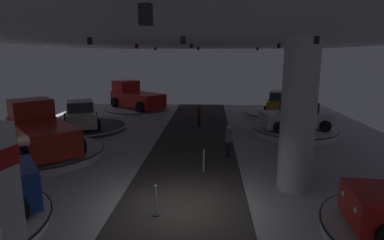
{
  "coord_description": "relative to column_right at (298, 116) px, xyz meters",
  "views": [
    {
      "loc": [
        0.88,
        -9.39,
        4.9
      ],
      "look_at": [
        -0.11,
        7.48,
        1.4
      ],
      "focal_mm": 29.41,
      "sensor_mm": 36.0,
      "label": 1
    }
  ],
  "objects": [
    {
      "name": "ground",
      "position": [
        -4.04,
        -1.89,
        -2.77
      ],
      "size": [
        24.0,
        44.0,
        0.06
      ],
      "color": "#B2B2B7"
    },
    {
      "name": "ceiling_with_spotlights",
      "position": [
        -4.04,
        -1.89,
        2.8
      ],
      "size": [
        24.0,
        44.0,
        0.39
      ],
      "color": "silver"
    },
    {
      "name": "column_right",
      "position": [
        0.0,
        0.0,
        0.0
      ],
      "size": [
        1.24,
        1.24,
        5.5
      ],
      "color": "silver",
      "rests_on": "ground"
    },
    {
      "name": "display_platform_deep_right",
      "position": [
        2.55,
        14.8,
        -2.61
      ],
      "size": [
        5.61,
        5.61,
        0.24
      ],
      "color": "silver",
      "rests_on": "ground"
    },
    {
      "name": "display_car_deep_right",
      "position": [
        2.55,
        14.83,
        -1.74
      ],
      "size": [
        3.02,
        4.51,
        1.71
      ],
      "color": "#B77519",
      "rests_on": "display_platform_deep_right"
    },
    {
      "name": "display_platform_mid_left",
      "position": [
        -11.22,
        2.89,
        -2.54
      ],
      "size": [
        5.68,
        5.68,
        0.38
      ],
      "color": "#B7B7BC",
      "rests_on": "ground"
    },
    {
      "name": "pickup_truck_mid_left",
      "position": [
        -11.44,
        3.13,
        -1.44
      ],
      "size": [
        5.13,
        5.33,
        2.3
      ],
      "color": "maroon",
      "rests_on": "display_platform_mid_left"
    },
    {
      "name": "display_platform_deep_left",
      "position": [
        -9.54,
        15.75,
        -2.57
      ],
      "size": [
        5.79,
        5.79,
        0.33
      ],
      "color": "silver",
      "rests_on": "ground"
    },
    {
      "name": "pickup_truck_deep_left",
      "position": [
        -9.79,
        15.96,
        -1.49
      ],
      "size": [
        5.4,
        5.03,
        2.3
      ],
      "color": "red",
      "rests_on": "display_platform_deep_left"
    },
    {
      "name": "display_platform_far_left",
      "position": [
        -11.72,
        8.69,
        -2.6
      ],
      "size": [
        5.83,
        5.83,
        0.26
      ],
      "color": "#333338",
      "rests_on": "ground"
    },
    {
      "name": "display_car_far_left",
      "position": [
        -11.7,
        8.66,
        -1.72
      ],
      "size": [
        3.45,
        4.57,
        1.71
      ],
      "color": "silver",
      "rests_on": "display_platform_far_left"
    },
    {
      "name": "display_platform_far_right",
      "position": [
        2.17,
        8.26,
        -2.55
      ],
      "size": [
        5.07,
        5.07,
        0.37
      ],
      "color": "silver",
      "rests_on": "ground"
    },
    {
      "name": "display_car_far_right",
      "position": [
        2.2,
        8.27,
        -1.61
      ],
      "size": [
        4.43,
        2.76,
        1.71
      ],
      "color": "silver",
      "rests_on": "display_platform_far_right"
    },
    {
      "name": "visitor_walking_near",
      "position": [
        -3.93,
        10.1,
        -1.84
      ],
      "size": [
        0.32,
        0.32,
        1.59
      ],
      "color": "black",
      "rests_on": "ground"
    },
    {
      "name": "visitor_walking_far",
      "position": [
        -2.25,
        3.59,
        -1.84
      ],
      "size": [
        0.32,
        0.32,
        1.59
      ],
      "color": "black",
      "rests_on": "ground"
    },
    {
      "name": "stanchion_b",
      "position": [
        -4.8,
        -2.34,
        -2.38
      ],
      "size": [
        0.28,
        0.28,
        1.01
      ],
      "color": "#333338",
      "rests_on": "ground"
    },
    {
      "name": "stanchion_c",
      "position": [
        -3.41,
        1.41,
        -2.38
      ],
      "size": [
        0.28,
        0.28,
        1.01
      ],
      "color": "#333338",
      "rests_on": "ground"
    }
  ]
}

